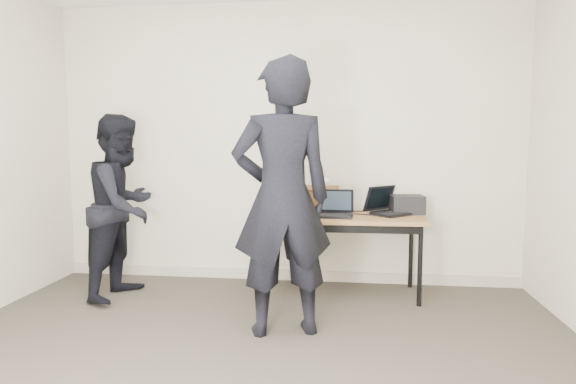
% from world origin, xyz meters
% --- Properties ---
extents(room, '(4.60, 4.60, 2.80)m').
position_xyz_m(room, '(0.00, 0.00, 1.35)').
color(room, '#3D362E').
rests_on(room, ground).
extents(desk, '(1.51, 0.67, 0.72)m').
position_xyz_m(desk, '(0.52, 1.85, 0.66)').
color(desk, brown).
rests_on(desk, ground).
extents(laptop_beige, '(0.37, 0.36, 0.23)m').
position_xyz_m(laptop_beige, '(0.09, 1.81, 0.77)').
color(laptop_beige, beige).
rests_on(laptop_beige, desk).
extents(laptop_center, '(0.32, 0.31, 0.23)m').
position_xyz_m(laptop_center, '(0.50, 1.80, 0.77)').
color(laptop_center, black).
rests_on(laptop_center, desk).
extents(laptop_right, '(0.48, 0.48, 0.25)m').
position_xyz_m(laptop_right, '(0.97, 1.97, 0.78)').
color(laptop_right, black).
rests_on(laptop_right, desk).
extents(leather_satchel, '(0.37, 0.20, 0.25)m').
position_xyz_m(leather_satchel, '(0.34, 2.08, 0.85)').
color(leather_satchel, brown).
rests_on(leather_satchel, desk).
extents(tissue, '(0.15, 0.12, 0.08)m').
position_xyz_m(tissue, '(0.37, 2.09, 1.00)').
color(tissue, white).
rests_on(tissue, leather_satchel).
extents(equipment_box, '(0.31, 0.27, 0.16)m').
position_xyz_m(equipment_box, '(1.15, 2.05, 0.80)').
color(equipment_box, black).
rests_on(equipment_box, desk).
extents(power_brick, '(0.08, 0.06, 0.03)m').
position_xyz_m(power_brick, '(0.30, 1.69, 0.73)').
color(power_brick, black).
rests_on(power_brick, desk).
extents(cables, '(1.14, 0.48, 0.01)m').
position_xyz_m(cables, '(0.56, 1.86, 0.72)').
color(cables, silver).
rests_on(cables, desk).
extents(person_typist, '(0.82, 0.66, 1.95)m').
position_xyz_m(person_typist, '(0.14, 0.92, 0.98)').
color(person_typist, black).
rests_on(person_typist, ground).
extents(person_observer, '(0.71, 0.86, 1.61)m').
position_xyz_m(person_observer, '(-1.37, 1.59, 0.81)').
color(person_observer, black).
rests_on(person_observer, ground).
extents(baseboard, '(4.50, 0.03, 0.10)m').
position_xyz_m(baseboard, '(0.00, 2.23, 0.05)').
color(baseboard, '#ADA290').
rests_on(baseboard, ground).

